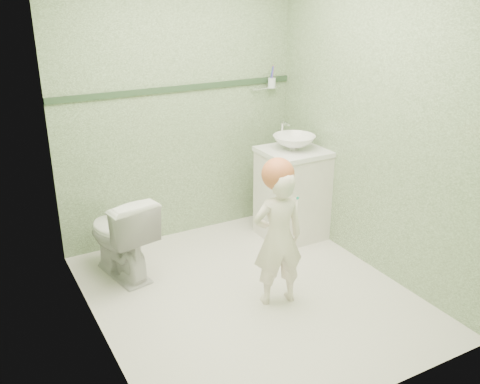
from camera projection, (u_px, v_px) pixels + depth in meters
ground at (250, 295)px, 4.03m from camera, size 2.50×2.50×0.00m
room_shell at (251, 141)px, 3.59m from camera, size 2.50×2.54×2.40m
trim_stripe at (178, 89)px, 4.55m from camera, size 2.20×0.02×0.05m
vanity at (292, 195)px, 4.83m from camera, size 0.52×0.50×0.80m
counter at (294, 152)px, 4.68m from camera, size 0.54×0.52×0.04m
basin at (294, 142)px, 4.65m from camera, size 0.37×0.37×0.13m
faucet at (283, 129)px, 4.77m from camera, size 0.03×0.13×0.18m
cup_holder at (271, 83)px, 4.91m from camera, size 0.26×0.07×0.21m
toilet at (120, 235)px, 4.19m from camera, size 0.51×0.74×0.69m
toddler at (278, 238)px, 3.78m from camera, size 0.41×0.32×1.02m
hair_cap at (278, 174)px, 3.62m from camera, size 0.23×0.23×0.23m
teal_toothbrush at (297, 197)px, 3.56m from camera, size 0.11×0.14×0.08m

